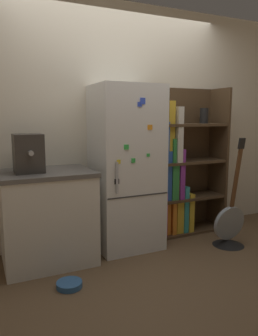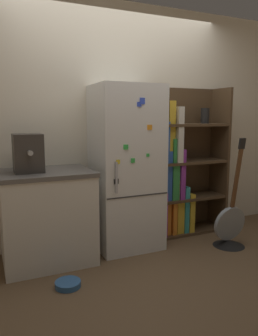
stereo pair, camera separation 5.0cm
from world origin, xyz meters
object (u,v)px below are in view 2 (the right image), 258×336
guitar (229,231)px  pet_bowl (68,284)px  espresso_machine (28,153)px  refrigerator (126,168)px  bookshelf (177,172)px

guitar → pet_bowl: (-1.80, -0.14, -0.14)m
espresso_machine → pet_bowl: bearing=-70.7°
espresso_machine → guitar: size_ratio=0.30×
espresso_machine → refrigerator: bearing=2.7°
espresso_machine → pet_bowl: size_ratio=1.63×
refrigerator → espresso_machine: bearing=-177.3°
refrigerator → bookshelf: bookshelf is taller
refrigerator → espresso_machine: 1.01m
refrigerator → guitar: 1.30m
espresso_machine → pet_bowl: 1.19m
guitar → pet_bowl: 1.81m
pet_bowl → espresso_machine: bearing=109.3°
refrigerator → guitar: (1.01, -0.47, -0.68)m
guitar → bookshelf: bearing=116.0°
refrigerator → pet_bowl: (-0.79, -0.61, -0.82)m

